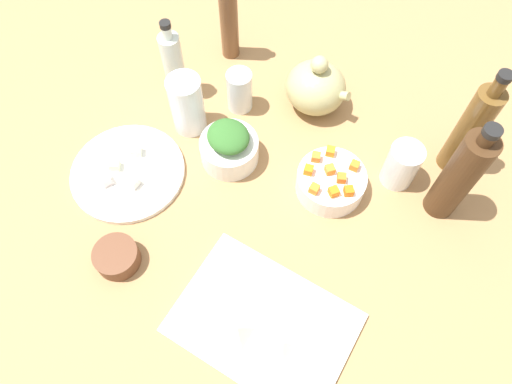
% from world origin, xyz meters
% --- Properties ---
extents(tabletop, '(1.90, 1.90, 0.03)m').
position_xyz_m(tabletop, '(0.00, 0.00, 0.01)').
color(tabletop, '#A3794C').
rests_on(tabletop, ground).
extents(cutting_board, '(0.34, 0.25, 0.01)m').
position_xyz_m(cutting_board, '(0.16, -0.20, 0.03)').
color(cutting_board, white).
rests_on(cutting_board, tabletop).
extents(plate_tofu, '(0.25, 0.25, 0.01)m').
position_xyz_m(plate_tofu, '(-0.27, -0.10, 0.04)').
color(plate_tofu, white).
rests_on(plate_tofu, tabletop).
extents(bowl_greens, '(0.13, 0.13, 0.06)m').
position_xyz_m(bowl_greens, '(-0.11, 0.06, 0.06)').
color(bowl_greens, white).
rests_on(bowl_greens, tabletop).
extents(bowl_carrots, '(0.15, 0.15, 0.05)m').
position_xyz_m(bowl_carrots, '(0.11, 0.12, 0.06)').
color(bowl_carrots, white).
rests_on(bowl_carrots, tabletop).
extents(bowl_small_side, '(0.09, 0.09, 0.04)m').
position_xyz_m(bowl_small_side, '(-0.15, -0.26, 0.05)').
color(bowl_small_side, brown).
rests_on(bowl_small_side, tabletop).
extents(teapot, '(0.16, 0.13, 0.15)m').
position_xyz_m(teapot, '(-0.04, 0.30, 0.09)').
color(teapot, tan).
rests_on(teapot, tabletop).
extents(bottle_0, '(0.04, 0.04, 0.26)m').
position_xyz_m(bottle_0, '(-0.30, 0.32, 0.14)').
color(bottle_0, brown).
rests_on(bottle_0, tabletop).
extents(bottle_1, '(0.05, 0.05, 0.21)m').
position_xyz_m(bottle_1, '(-0.33, 0.15, 0.12)').
color(bottle_1, silver).
rests_on(bottle_1, tabletop).
extents(bottle_2, '(0.06, 0.06, 0.28)m').
position_xyz_m(bottle_2, '(0.29, 0.33, 0.15)').
color(bottle_2, brown).
rests_on(bottle_2, tabletop).
extents(bottle_3, '(0.06, 0.06, 0.27)m').
position_xyz_m(bottle_3, '(0.32, 0.22, 0.15)').
color(bottle_3, '#432A16').
rests_on(bottle_3, tabletop).
extents(drinking_glass_0, '(0.06, 0.06, 0.10)m').
position_xyz_m(drinking_glass_0, '(-0.18, 0.19, 0.08)').
color(drinking_glass_0, white).
rests_on(drinking_glass_0, tabletop).
extents(drinking_glass_1, '(0.07, 0.07, 0.15)m').
position_xyz_m(drinking_glass_1, '(-0.24, 0.08, 0.10)').
color(drinking_glass_1, white).
rests_on(drinking_glass_1, tabletop).
extents(drinking_glass_2, '(0.07, 0.07, 0.11)m').
position_xyz_m(drinking_glass_2, '(0.21, 0.23, 0.08)').
color(drinking_glass_2, white).
rests_on(drinking_glass_2, tabletop).
extents(carrot_cube_0, '(0.03, 0.03, 0.02)m').
position_xyz_m(carrot_cube_0, '(0.10, 0.13, 0.09)').
color(carrot_cube_0, orange).
rests_on(carrot_cube_0, bowl_carrots).
extents(carrot_cube_1, '(0.02, 0.02, 0.02)m').
position_xyz_m(carrot_cube_1, '(0.13, 0.09, 0.09)').
color(carrot_cube_1, orange).
rests_on(carrot_cube_1, bowl_carrots).
extents(carrot_cube_2, '(0.02, 0.02, 0.02)m').
position_xyz_m(carrot_cube_2, '(0.06, 0.10, 0.09)').
color(carrot_cube_2, orange).
rests_on(carrot_cube_2, bowl_carrots).
extents(carrot_cube_3, '(0.02, 0.02, 0.02)m').
position_xyz_m(carrot_cube_3, '(0.13, 0.12, 0.09)').
color(carrot_cube_3, orange).
rests_on(carrot_cube_3, bowl_carrots).
extents(carrot_cube_4, '(0.02, 0.02, 0.02)m').
position_xyz_m(carrot_cube_4, '(0.10, 0.07, 0.09)').
color(carrot_cube_4, orange).
rests_on(carrot_cube_4, bowl_carrots).
extents(carrot_cube_5, '(0.02, 0.02, 0.02)m').
position_xyz_m(carrot_cube_5, '(0.13, 0.16, 0.09)').
color(carrot_cube_5, orange).
rests_on(carrot_cube_5, bowl_carrots).
extents(carrot_cube_6, '(0.02, 0.02, 0.02)m').
position_xyz_m(carrot_cube_6, '(0.08, 0.16, 0.09)').
color(carrot_cube_6, orange).
rests_on(carrot_cube_6, bowl_carrots).
extents(carrot_cube_7, '(0.03, 0.03, 0.02)m').
position_xyz_m(carrot_cube_7, '(0.15, 0.10, 0.09)').
color(carrot_cube_7, orange).
rests_on(carrot_cube_7, bowl_carrots).
extents(carrot_cube_8, '(0.02, 0.02, 0.02)m').
position_xyz_m(carrot_cube_8, '(0.06, 0.13, 0.09)').
color(carrot_cube_8, orange).
rests_on(carrot_cube_8, bowl_carrots).
extents(chopped_greens_mound, '(0.11, 0.10, 0.04)m').
position_xyz_m(chopped_greens_mound, '(-0.11, 0.06, 0.11)').
color(chopped_greens_mound, '#32682A').
rests_on(chopped_greens_mound, bowl_greens).
extents(tofu_cube_0, '(0.02, 0.02, 0.02)m').
position_xyz_m(tofu_cube_0, '(-0.24, -0.12, 0.05)').
color(tofu_cube_0, white).
rests_on(tofu_cube_0, plate_tofu).
extents(tofu_cube_1, '(0.03, 0.03, 0.02)m').
position_xyz_m(tofu_cube_1, '(-0.30, -0.11, 0.05)').
color(tofu_cube_1, '#E6F2CA').
rests_on(tofu_cube_1, plate_tofu).
extents(tofu_cube_2, '(0.03, 0.03, 0.02)m').
position_xyz_m(tofu_cube_2, '(-0.28, -0.06, 0.05)').
color(tofu_cube_2, silver).
rests_on(tofu_cube_2, plate_tofu).
extents(tofu_cube_3, '(0.03, 0.03, 0.02)m').
position_xyz_m(tofu_cube_3, '(-0.29, -0.15, 0.05)').
color(tofu_cube_3, white).
rests_on(tofu_cube_3, plate_tofu).
extents(dumpling_0, '(0.07, 0.07, 0.03)m').
position_xyz_m(dumpling_0, '(0.21, -0.21, 0.06)').
color(dumpling_0, beige).
rests_on(dumpling_0, cutting_board).
extents(dumpling_1, '(0.07, 0.07, 0.03)m').
position_xyz_m(dumpling_1, '(0.13, -0.24, 0.05)').
color(dumpling_1, beige).
rests_on(dumpling_1, cutting_board).
extents(dumpling_2, '(0.06, 0.06, 0.02)m').
position_xyz_m(dumpling_2, '(0.05, -0.20, 0.05)').
color(dumpling_2, beige).
rests_on(dumpling_2, cutting_board).
extents(dumpling_3, '(0.07, 0.07, 0.03)m').
position_xyz_m(dumpling_3, '(0.25, -0.13, 0.05)').
color(dumpling_3, beige).
rests_on(dumpling_3, cutting_board).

